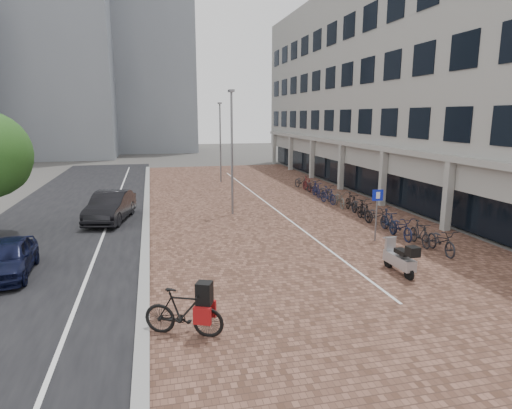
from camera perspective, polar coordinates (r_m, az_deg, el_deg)
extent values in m
plane|color=#474442|center=(15.32, 5.29, -9.20)|extent=(140.00, 140.00, 0.00)
cube|color=brown|center=(26.95, 1.17, 0.01)|extent=(14.50, 42.00, 0.04)
cube|color=black|center=(26.47, -22.55, -1.11)|extent=(8.00, 50.00, 0.03)
cube|color=gray|center=(26.10, -14.09, -0.59)|extent=(0.35, 42.00, 0.14)
cube|color=white|center=(26.21, -18.24, -0.88)|extent=(0.12, 44.00, 0.00)
cube|color=white|center=(26.99, 1.58, 0.09)|extent=(0.10, 30.00, 0.00)
cube|color=gray|center=(34.56, 18.11, 16.17)|extent=(8.00, 40.00, 13.00)
cube|color=black|center=(33.02, 12.31, 4.87)|extent=(0.15, 38.00, 3.20)
cube|color=gray|center=(32.78, 12.12, 7.90)|extent=(1.60, 38.00, 0.30)
cube|color=gray|center=(22.43, 23.73, 1.05)|extent=(0.35, 0.35, 3.40)
cube|color=gray|center=(27.38, 16.21, 3.33)|extent=(0.35, 0.35, 3.40)
cube|color=gray|center=(32.68, 11.04, 4.85)|extent=(0.35, 0.35, 3.40)
cube|color=gray|center=(38.19, 7.32, 5.92)|extent=(0.35, 0.35, 3.40)
cube|color=gray|center=(43.83, 4.54, 6.71)|extent=(0.35, 0.35, 3.40)
cube|color=gray|center=(49.55, 2.39, 7.30)|extent=(0.35, 0.35, 3.40)
cube|color=gray|center=(63.46, -25.16, 20.17)|extent=(14.00, 12.00, 32.00)
cube|color=gray|center=(68.96, -13.45, 17.63)|extent=(12.00, 10.00, 26.00)
imported|color=black|center=(17.26, -29.62, -6.06)|extent=(1.76, 3.85, 1.28)
imported|color=black|center=(23.84, -18.47, -0.27)|extent=(2.48, 4.87, 1.53)
imported|color=black|center=(11.32, -9.42, -13.72)|extent=(2.11, 1.36, 1.23)
cube|color=black|center=(11.09, -9.52, -11.13)|extent=(0.48, 0.47, 0.56)
cube|color=maroon|center=(11.28, -10.58, -13.51)|extent=(0.45, 0.29, 0.43)
cube|color=maroon|center=(11.31, -8.29, -13.37)|extent=(0.45, 0.29, 0.43)
cylinder|color=slate|center=(19.63, 15.39, -1.69)|extent=(0.07, 0.07, 2.11)
cube|color=#0E1EB7|center=(19.40, 15.59, 1.18)|extent=(0.48, 0.07, 0.48)
cylinder|color=slate|center=(23.82, -3.16, 6.55)|extent=(0.12, 0.12, 6.67)
cylinder|color=slate|center=(35.74, -4.68, 7.95)|extent=(0.12, 0.12, 6.33)
sphere|color=#26501B|center=(23.07, -30.25, 4.44)|extent=(2.47, 2.47, 2.47)
imported|color=black|center=(18.92, 23.02, -4.39)|extent=(0.87, 2.03, 1.04)
imported|color=black|center=(19.70, 20.59, -3.56)|extent=(0.67, 1.79, 1.05)
imported|color=#151B39|center=(20.53, 18.37, -2.83)|extent=(0.77, 2.00, 1.04)
imported|color=#121B31|center=(21.50, 16.86, -2.08)|extent=(0.76, 1.80, 1.05)
imported|color=#232228|center=(22.50, 15.49, -1.42)|extent=(0.97, 2.05, 1.04)
imported|color=black|center=(23.43, 13.89, -0.81)|extent=(0.64, 1.78, 1.05)
imported|color=black|center=(24.56, 13.27, -0.23)|extent=(0.84, 2.02, 1.04)
imported|color=black|center=(25.61, 12.34, 0.31)|extent=(0.61, 1.78, 1.05)
imported|color=#56554F|center=(26.54, 10.84, 0.75)|extent=(0.93, 2.04, 1.04)
imported|color=#161D3E|center=(27.48, 9.39, 1.18)|extent=(0.76, 1.80, 1.05)
imported|color=black|center=(28.63, 9.03, 1.60)|extent=(0.73, 1.99, 1.04)
imported|color=#161A3F|center=(29.62, 7.87, 1.98)|extent=(0.63, 1.78, 1.05)
imported|color=black|center=(30.73, 7.38, 2.33)|extent=(0.69, 1.97, 1.04)
imported|color=#541619|center=(31.81, 6.70, 2.67)|extent=(0.54, 1.76, 1.05)
imported|color=black|center=(32.87, 5.96, 2.96)|extent=(0.99, 2.06, 1.04)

